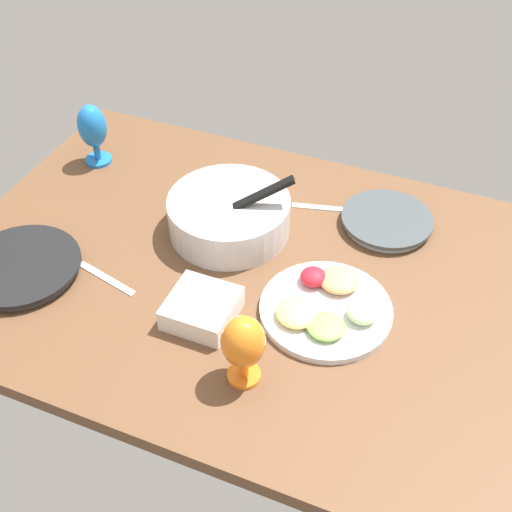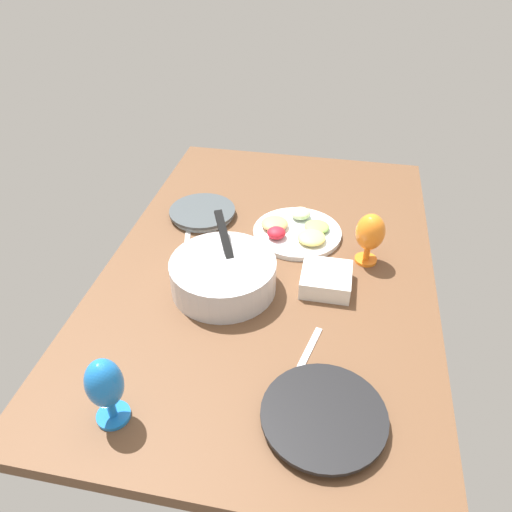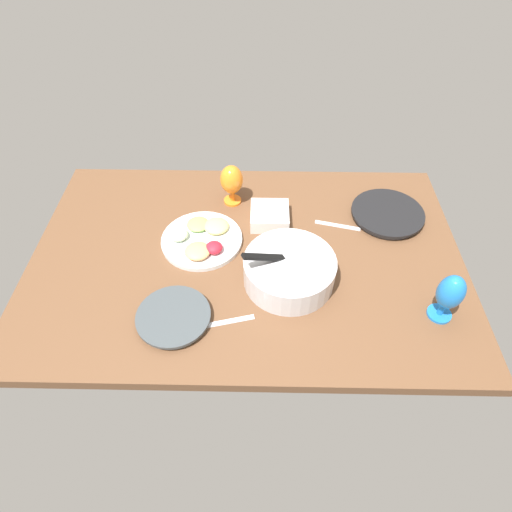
{
  "view_description": "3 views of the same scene",
  "coord_description": "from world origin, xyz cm",
  "px_view_note": "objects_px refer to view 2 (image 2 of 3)",
  "views": [
    {
      "loc": [
        41.38,
        -107.88,
        114.59
      ],
      "look_at": [
        -3.46,
        1.57,
        3.57
      ],
      "focal_mm": 46.32,
      "sensor_mm": 36.0,
      "label": 1
    },
    {
      "loc": [
        -124.87,
        -19.76,
        98.95
      ],
      "look_at": [
        -2.11,
        4.35,
        3.57
      ],
      "focal_mm": 34.52,
      "sensor_mm": 36.0,
      "label": 2
    },
    {
      "loc": [
        -5.5,
        108.17,
        117.14
      ],
      "look_at": [
        -3.56,
        3.86,
        3.57
      ],
      "focal_mm": 30.03,
      "sensor_mm": 36.0,
      "label": 3
    }
  ],
  "objects_px": {
    "fruit_platter": "(297,231)",
    "hurricane_glass_orange": "(370,234)",
    "dinner_plate_left": "(324,417)",
    "square_bowl_white": "(326,279)",
    "hurricane_glass_blue": "(105,386)",
    "mixing_bowl": "(223,274)",
    "dinner_plate_right": "(202,213)"
  },
  "relations": [
    {
      "from": "hurricane_glass_blue",
      "to": "square_bowl_white",
      "type": "bearing_deg",
      "value": -38.52
    },
    {
      "from": "dinner_plate_left",
      "to": "fruit_platter",
      "type": "bearing_deg",
      "value": 12.09
    },
    {
      "from": "hurricane_glass_blue",
      "to": "square_bowl_white",
      "type": "relative_size",
      "value": 1.25
    },
    {
      "from": "dinner_plate_right",
      "to": "hurricane_glass_blue",
      "type": "relative_size",
      "value": 1.29
    },
    {
      "from": "mixing_bowl",
      "to": "hurricane_glass_orange",
      "type": "bearing_deg",
      "value": -62.42
    },
    {
      "from": "dinner_plate_left",
      "to": "dinner_plate_right",
      "type": "xyz_separation_m",
      "value": [
        0.79,
        0.51,
        -0.0
      ]
    },
    {
      "from": "mixing_bowl",
      "to": "dinner_plate_left",
      "type": "bearing_deg",
      "value": -140.49
    },
    {
      "from": "dinner_plate_left",
      "to": "hurricane_glass_orange",
      "type": "relative_size",
      "value": 1.65
    },
    {
      "from": "dinner_plate_left",
      "to": "hurricane_glass_blue",
      "type": "height_order",
      "value": "hurricane_glass_blue"
    },
    {
      "from": "dinner_plate_left",
      "to": "square_bowl_white",
      "type": "distance_m",
      "value": 0.48
    },
    {
      "from": "fruit_platter",
      "to": "hurricane_glass_blue",
      "type": "relative_size",
      "value": 1.64
    },
    {
      "from": "dinner_plate_left",
      "to": "hurricane_glass_blue",
      "type": "relative_size",
      "value": 1.55
    },
    {
      "from": "fruit_platter",
      "to": "hurricane_glass_orange",
      "type": "bearing_deg",
      "value": -113.23
    },
    {
      "from": "dinner_plate_right",
      "to": "hurricane_glass_orange",
      "type": "distance_m",
      "value": 0.63
    },
    {
      "from": "dinner_plate_left",
      "to": "fruit_platter",
      "type": "relative_size",
      "value": 0.94
    },
    {
      "from": "dinner_plate_right",
      "to": "mixing_bowl",
      "type": "relative_size",
      "value": 0.75
    },
    {
      "from": "fruit_platter",
      "to": "hurricane_glass_orange",
      "type": "distance_m",
      "value": 0.28
    },
    {
      "from": "fruit_platter",
      "to": "hurricane_glass_blue",
      "type": "xyz_separation_m",
      "value": [
        -0.82,
        0.32,
        0.09
      ]
    },
    {
      "from": "dinner_plate_right",
      "to": "hurricane_glass_blue",
      "type": "height_order",
      "value": "hurricane_glass_blue"
    },
    {
      "from": "square_bowl_white",
      "to": "dinner_plate_left",
      "type": "bearing_deg",
      "value": -175.87
    },
    {
      "from": "dinner_plate_left",
      "to": "fruit_platter",
      "type": "xyz_separation_m",
      "value": [
        0.73,
        0.16,
        0.0
      ]
    },
    {
      "from": "mixing_bowl",
      "to": "square_bowl_white",
      "type": "xyz_separation_m",
      "value": [
        0.07,
        -0.3,
        -0.02
      ]
    },
    {
      "from": "fruit_platter",
      "to": "hurricane_glass_blue",
      "type": "height_order",
      "value": "hurricane_glass_blue"
    },
    {
      "from": "dinner_plate_left",
      "to": "hurricane_glass_blue",
      "type": "distance_m",
      "value": 0.49
    },
    {
      "from": "square_bowl_white",
      "to": "dinner_plate_right",
      "type": "bearing_deg",
      "value": 56.91
    },
    {
      "from": "fruit_platter",
      "to": "hurricane_glass_orange",
      "type": "xyz_separation_m",
      "value": [
        -0.1,
        -0.24,
        0.09
      ]
    },
    {
      "from": "dinner_plate_right",
      "to": "square_bowl_white",
      "type": "bearing_deg",
      "value": -123.09
    },
    {
      "from": "dinner_plate_left",
      "to": "mixing_bowl",
      "type": "height_order",
      "value": "mixing_bowl"
    },
    {
      "from": "hurricane_glass_blue",
      "to": "hurricane_glass_orange",
      "type": "xyz_separation_m",
      "value": [
        0.71,
        -0.56,
        -0.0
      ]
    },
    {
      "from": "dinner_plate_left",
      "to": "square_bowl_white",
      "type": "bearing_deg",
      "value": 4.13
    },
    {
      "from": "dinner_plate_right",
      "to": "hurricane_glass_blue",
      "type": "bearing_deg",
      "value": -177.59
    },
    {
      "from": "hurricane_glass_orange",
      "to": "square_bowl_white",
      "type": "relative_size",
      "value": 1.17
    }
  ]
}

